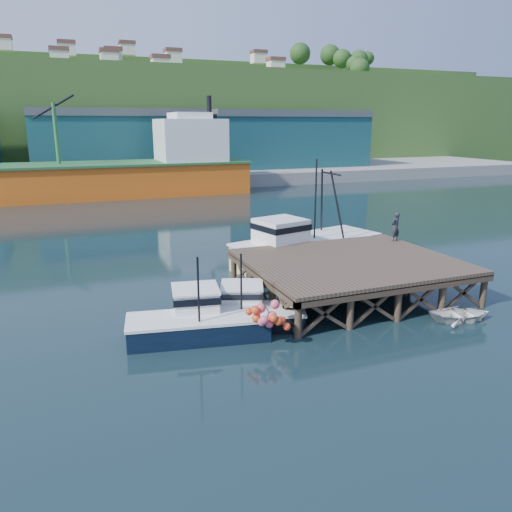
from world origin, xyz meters
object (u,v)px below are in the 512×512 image
boat_navy (198,319)px  trawler (305,244)px  boat_black (242,310)px  dockworker (396,227)px  dinghy (461,314)px

boat_navy → trawler: bearing=51.6°
boat_black → trawler: bearing=68.2°
dockworker → boat_navy: bearing=2.8°
boat_black → trawler: (7.93, 8.68, 0.83)m
dinghy → dockworker: dockworker is taller
boat_black → trawler: 11.78m
boat_black → boat_navy: bearing=-144.9°
boat_navy → boat_black: bearing=24.2°
trawler → boat_navy: bearing=-152.3°
boat_navy → trawler: size_ratio=0.59×
dinghy → dockworker: 9.55m
boat_navy → boat_black: (2.49, 0.64, -0.12)m
boat_navy → dockworker: boat_navy is taller
boat_navy → dockworker: size_ratio=3.54×
boat_black → dockworker: dockworker is taller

